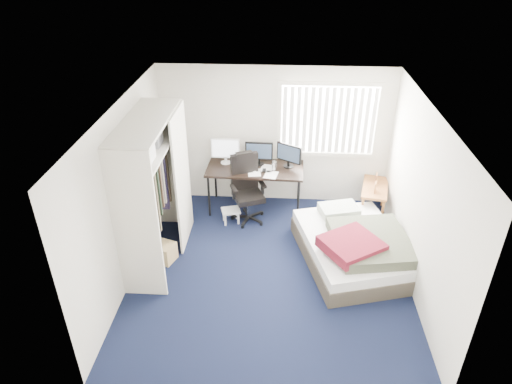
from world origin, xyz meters
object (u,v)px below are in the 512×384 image
object	(u,v)px
office_chair	(247,195)
nightstand	(375,190)
bed	(355,246)

from	to	relation	value
office_chair	nightstand	world-z (taller)	office_chair
office_chair	bed	xyz separation A→B (m)	(1.72, -1.11, -0.19)
office_chair	nightstand	xyz separation A→B (m)	(2.19, 0.22, 0.04)
nightstand	bed	distance (m)	1.43
bed	office_chair	bearing A→B (deg)	147.06
nightstand	bed	bearing A→B (deg)	-109.72
office_chair	nightstand	distance (m)	2.21
office_chair	bed	bearing A→B (deg)	-32.94
nightstand	office_chair	bearing A→B (deg)	-174.34
bed	nightstand	bearing A→B (deg)	70.28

